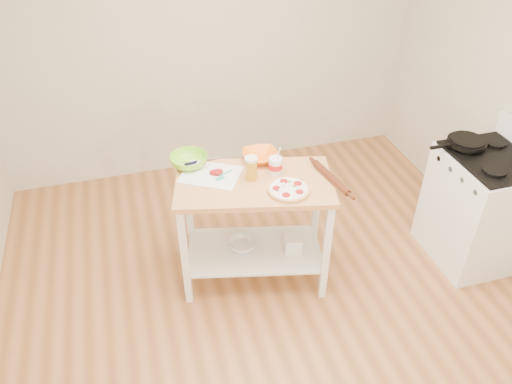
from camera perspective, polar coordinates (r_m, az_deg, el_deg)
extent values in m
cube|color=#AF7040|center=(3.70, 2.92, -14.92)|extent=(4.00, 4.50, 0.02)
cube|color=beige|center=(4.76, -5.61, 17.44)|extent=(4.00, 0.02, 2.70)
cube|color=tan|center=(3.45, -0.21, 0.99)|extent=(1.19, 0.83, 0.04)
cube|color=white|center=(3.85, -0.19, -6.68)|extent=(1.10, 0.75, 0.02)
cube|color=white|center=(3.56, -8.11, -7.52)|extent=(0.06, 0.06, 0.86)
cube|color=white|center=(3.94, -7.63, -2.46)|extent=(0.06, 0.06, 0.86)
cube|color=white|center=(3.60, 8.01, -6.98)|extent=(0.06, 0.06, 0.86)
cube|color=white|center=(3.97, 6.85, -2.02)|extent=(0.06, 0.06, 0.86)
cube|color=white|center=(4.27, 23.97, -1.80)|extent=(0.59, 0.69, 0.92)
cube|color=black|center=(4.02, 25.58, 3.49)|extent=(0.55, 0.65, 0.02)
cylinder|color=black|center=(4.06, 22.95, 5.30)|extent=(0.29, 0.29, 0.03)
cube|color=black|center=(3.93, 20.40, 4.91)|extent=(0.18, 0.03, 0.02)
cylinder|color=#DEA75E|center=(3.35, 3.75, 0.19)|extent=(0.29, 0.29, 0.02)
cylinder|color=#DEA75E|center=(3.34, 3.76, 0.36)|extent=(0.29, 0.29, 0.01)
cylinder|color=white|center=(3.34, 3.76, 0.37)|extent=(0.25, 0.25, 0.01)
cylinder|color=maroon|center=(3.38, 4.81, 0.98)|extent=(0.05, 0.05, 0.01)
cylinder|color=maroon|center=(3.39, 3.21, 1.23)|extent=(0.05, 0.05, 0.01)
cylinder|color=maroon|center=(3.33, 2.36, 0.43)|extent=(0.05, 0.05, 0.01)
cylinder|color=maroon|center=(3.27, 3.46, -0.35)|extent=(0.05, 0.05, 0.01)
cylinder|color=maroon|center=(3.30, 5.00, 0.01)|extent=(0.05, 0.05, 0.01)
sphere|color=white|center=(3.37, 4.09, 0.90)|extent=(0.03, 0.03, 0.03)
sphere|color=white|center=(3.36, 3.13, 0.81)|extent=(0.03, 0.03, 0.03)
sphere|color=white|center=(3.31, 2.85, 0.18)|extent=(0.03, 0.03, 0.03)
plane|color=#175E11|center=(3.35, 4.40, 0.68)|extent=(0.03, 0.03, 0.00)
plane|color=#175E11|center=(3.39, 3.84, 1.19)|extent=(0.03, 0.03, 0.00)
plane|color=#175E11|center=(3.35, 3.18, 0.75)|extent=(0.03, 0.03, 0.00)
plane|color=#175E11|center=(3.30, 2.59, 0.20)|extent=(0.03, 0.03, 0.00)
cube|color=white|center=(3.51, -5.21, 1.96)|extent=(0.50, 0.46, 0.01)
cube|color=#F4EACC|center=(3.59, -6.69, 3.07)|extent=(0.03, 0.03, 0.02)
cube|color=#F4EACC|center=(3.58, -6.16, 3.00)|extent=(0.03, 0.03, 0.02)
cube|color=#F4EACC|center=(3.57, -5.63, 2.92)|extent=(0.03, 0.03, 0.02)
cube|color=#F4EACC|center=(3.61, -6.50, 3.37)|extent=(0.03, 0.03, 0.02)
cube|color=#F4EACC|center=(3.60, -5.98, 3.29)|extent=(0.03, 0.03, 0.02)
cube|color=#F4EACC|center=(3.59, -5.45, 3.22)|extent=(0.03, 0.03, 0.02)
cylinder|color=maroon|center=(3.51, -4.81, 2.23)|extent=(0.07, 0.07, 0.01)
cylinder|color=maroon|center=(3.50, -4.58, 2.28)|extent=(0.07, 0.07, 0.01)
cylinder|color=maroon|center=(3.50, -4.35, 2.33)|extent=(0.07, 0.07, 0.01)
cube|color=teal|center=(3.45, -4.14, 1.57)|extent=(0.07, 0.06, 0.01)
cylinder|color=teal|center=(3.50, -3.46, 2.19)|extent=(0.10, 0.05, 0.01)
cube|color=silver|center=(3.66, -5.52, 3.75)|extent=(0.18, 0.04, 0.00)
cube|color=black|center=(3.62, -7.41, 3.27)|extent=(0.10, 0.03, 0.01)
imported|color=orange|center=(3.65, 0.49, 4.09)|extent=(0.27, 0.27, 0.06)
imported|color=#80D326|center=(3.61, -7.68, 3.56)|extent=(0.35, 0.35, 0.08)
cylinder|color=#BF8A1C|center=(3.42, -0.56, 2.57)|extent=(0.08, 0.08, 0.15)
cylinder|color=white|center=(3.37, -0.57, 3.79)|extent=(0.09, 0.09, 0.02)
cylinder|color=white|center=(3.50, 2.23, 3.04)|extent=(0.10, 0.10, 0.12)
cylinder|color=red|center=(3.50, 2.23, 3.04)|extent=(0.10, 0.10, 0.04)
cylinder|color=silver|center=(3.45, 2.58, 4.37)|extent=(0.01, 0.06, 0.12)
cylinder|color=#522312|center=(3.47, 8.56, 1.63)|extent=(0.12, 0.42, 0.05)
imported|color=silver|center=(3.84, -1.55, -5.99)|extent=(0.24, 0.24, 0.07)
cube|color=white|center=(3.81, 4.25, -5.88)|extent=(0.15, 0.15, 0.13)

